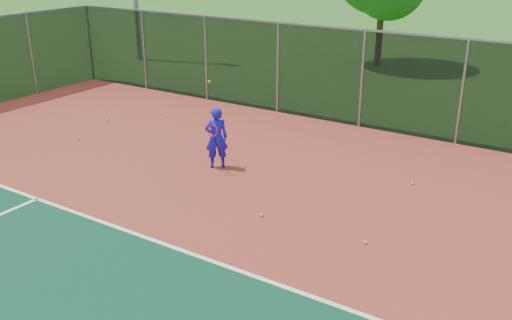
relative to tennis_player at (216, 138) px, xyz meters
The scene contains 8 objects.
fence_back 7.06m from the tennis_player, 47.75° to the left, with size 30.00×0.06×3.03m.
tennis_player is the anchor object (origin of this frame).
practice_ball_0 3.14m from the tennis_player, 35.52° to the right, with size 0.07×0.07×0.07m, color #D0CB18.
practice_ball_1 4.86m from the tennis_player, 147.35° to the left, with size 0.07×0.07×0.07m, color #D0CB18.
practice_ball_2 5.14m from the tennis_player, 19.17° to the right, with size 0.07×0.07×0.07m, color #D0CB18.
practice_ball_3 4.98m from the tennis_player, 19.45° to the left, with size 0.07×0.07×0.07m, color #D0CB18.
practice_ball_5 5.60m from the tennis_player, 166.40° to the left, with size 0.07×0.07×0.07m, color #D0CB18.
practice_ball_7 4.80m from the tennis_player, behind, with size 0.07×0.07×0.07m, color #D0CB18.
Camera 1 is at (3.54, -4.19, 5.55)m, focal length 40.00 mm.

